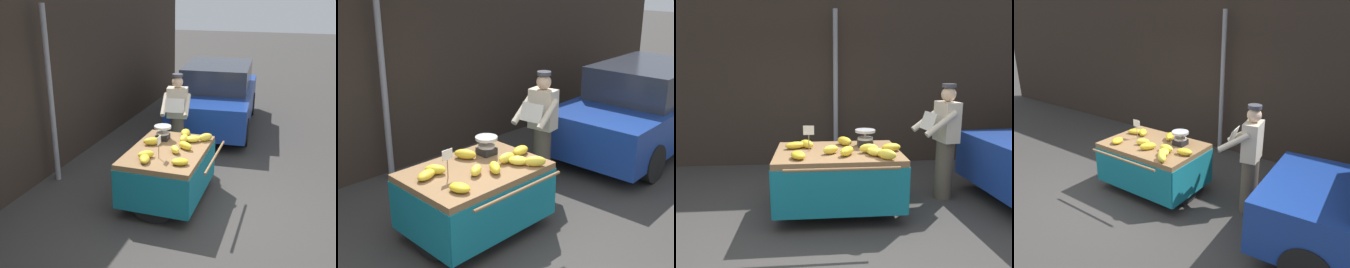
% 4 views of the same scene
% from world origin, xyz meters
% --- Properties ---
extents(ground_plane, '(60.00, 60.00, 0.00)m').
position_xyz_m(ground_plane, '(0.00, 0.00, 0.00)').
color(ground_plane, '#383533').
extents(back_wall, '(16.00, 0.24, 3.82)m').
position_xyz_m(back_wall, '(0.00, 3.15, 1.91)').
color(back_wall, '#332821').
rests_on(back_wall, ground).
extents(street_pole, '(0.09, 0.09, 2.99)m').
position_xyz_m(street_pole, '(0.39, 2.80, 1.49)').
color(street_pole, gray).
rests_on(street_pole, ground).
extents(banana_cart, '(1.66, 1.33, 0.86)m').
position_xyz_m(banana_cart, '(0.29, 0.71, 0.64)').
color(banana_cart, olive).
rests_on(banana_cart, ground).
extents(weighing_scale, '(0.28, 0.28, 0.24)m').
position_xyz_m(weighing_scale, '(0.69, 0.94, 0.98)').
color(weighing_scale, black).
rests_on(weighing_scale, banana_cart).
extents(price_sign, '(0.14, 0.01, 0.34)m').
position_xyz_m(price_sign, '(-0.09, 0.72, 1.11)').
color(price_sign, '#997A51').
rests_on(price_sign, banana_cart).
extents(banana_bunch_0, '(0.26, 0.28, 0.11)m').
position_xyz_m(banana_bunch_0, '(-0.13, 0.91, 0.92)').
color(banana_bunch_0, yellow).
rests_on(banana_bunch_0, banana_cart).
extents(banana_bunch_1, '(0.27, 0.29, 0.10)m').
position_xyz_m(banana_bunch_1, '(0.74, 0.44, 0.91)').
color(banana_bunch_1, yellow).
rests_on(banana_bunch_1, banana_cart).
extents(banana_bunch_2, '(0.27, 0.26, 0.13)m').
position_xyz_m(banana_bunch_2, '(0.85, 0.26, 0.92)').
color(banana_bunch_2, yellow).
rests_on(banana_bunch_2, banana_cart).
extents(banana_bunch_3, '(0.25, 0.22, 0.11)m').
position_xyz_m(banana_bunch_3, '(0.19, 0.57, 0.92)').
color(banana_bunch_3, yellow).
rests_on(banana_bunch_3, banana_cart).
extents(banana_bunch_4, '(0.23, 0.28, 0.09)m').
position_xyz_m(banana_bunch_4, '(-0.21, 0.37, 0.91)').
color(banana_bunch_4, gold).
rests_on(banana_bunch_4, banana_cart).
extents(banana_bunch_5, '(0.29, 0.20, 0.11)m').
position_xyz_m(banana_bunch_5, '(0.99, 0.64, 0.91)').
color(banana_bunch_5, gold).
rests_on(banana_bunch_5, banana_cart).
extents(banana_bunch_6, '(0.25, 0.12, 0.12)m').
position_xyz_m(banana_bunch_6, '(0.68, 0.57, 0.92)').
color(banana_bunch_6, yellow).
rests_on(banana_bunch_6, banana_cart).
extents(banana_bunch_7, '(0.26, 0.32, 0.12)m').
position_xyz_m(banana_bunch_7, '(0.40, 1.02, 0.92)').
color(banana_bunch_7, gold).
rests_on(banana_bunch_7, banana_cart).
extents(banana_bunch_8, '(0.25, 0.29, 0.12)m').
position_xyz_m(banana_bunch_8, '(0.39, 0.47, 0.92)').
color(banana_bunch_8, yellow).
rests_on(banana_bunch_8, banana_cart).
extents(banana_bunch_9, '(0.32, 0.23, 0.09)m').
position_xyz_m(banana_bunch_9, '(-0.27, 0.88, 0.91)').
color(banana_bunch_9, gold).
rests_on(banana_bunch_9, banana_cart).
extents(vendor_person, '(0.63, 0.58, 1.71)m').
position_xyz_m(vendor_person, '(1.89, 1.06, 0.87)').
color(vendor_person, brown).
rests_on(vendor_person, ground).
extents(parked_car, '(4.01, 1.97, 1.51)m').
position_xyz_m(parked_car, '(4.33, 0.80, 0.75)').
color(parked_car, navy).
rests_on(parked_car, ground).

